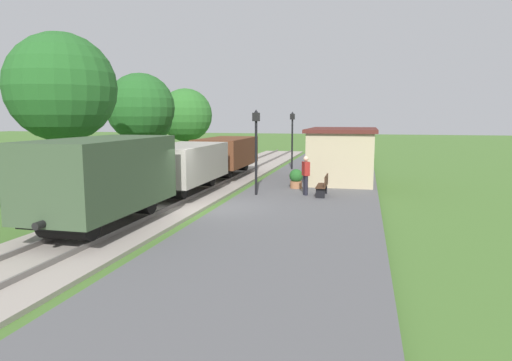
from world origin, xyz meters
TOP-DOWN VIEW (x-y plane):
  - ground_plane at (0.00, 0.00)m, footprint 160.00×160.00m
  - platform_slab at (3.20, 0.00)m, footprint 6.00×60.00m
  - track_ballast at (-2.40, 0.00)m, footprint 3.80×60.00m
  - rail_near at (-1.68, 0.00)m, footprint 0.07×60.00m
  - rail_far at (-3.12, 0.00)m, footprint 0.07×60.00m
  - freight_train at (-2.40, 2.61)m, footprint 2.50×19.40m
  - station_hut at (4.40, 8.46)m, footprint 3.50×5.80m
  - bench_near_hut at (3.88, 3.52)m, footprint 0.42×1.50m
  - bench_down_platform at (3.88, 13.15)m, footprint 0.42×1.50m
  - person_waiting at (3.10, 3.56)m, footprint 0.39×0.45m
  - potted_planter at (2.42, 5.36)m, footprint 0.64×0.64m
  - lamp_post_near at (0.99, 3.12)m, footprint 0.28×0.28m
  - lamp_post_far at (0.99, 13.19)m, footprint 0.28×0.28m
  - tree_trackside_mid at (-7.20, 1.41)m, footprint 4.65×4.65m
  - tree_trackside_far at (-7.40, 8.89)m, footprint 4.03×4.03m
  - tree_field_left at (-9.64, 14.17)m, footprint 3.56×3.56m
  - tree_field_distant at (-9.71, 21.57)m, footprint 4.59×4.59m

SIDE VIEW (x-z plane):
  - ground_plane at x=0.00m, z-range 0.00..0.00m
  - track_ballast at x=-2.40m, z-range 0.00..0.12m
  - platform_slab at x=3.20m, z-range 0.00..0.25m
  - rail_near at x=-1.68m, z-range 0.12..0.26m
  - rail_far at x=-3.12m, z-range 0.12..0.26m
  - bench_near_hut at x=3.88m, z-range 0.27..1.18m
  - bench_down_platform at x=3.88m, z-range 0.27..1.18m
  - potted_planter at x=2.42m, z-range 0.26..1.18m
  - person_waiting at x=3.10m, z-range 0.33..2.04m
  - freight_train at x=-2.40m, z-range 0.15..2.87m
  - station_hut at x=4.40m, z-range 0.26..3.04m
  - lamp_post_near at x=0.99m, z-range 0.95..4.65m
  - lamp_post_far at x=0.99m, z-range 0.95..4.65m
  - tree_field_left at x=-9.64m, z-range 0.84..6.11m
  - tree_field_distant at x=-9.71m, z-range 0.73..6.78m
  - tree_trackside_far at x=-7.40m, z-range 1.07..7.25m
  - tree_trackside_mid at x=-7.20m, z-range 1.27..8.47m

